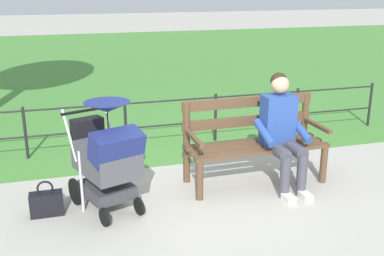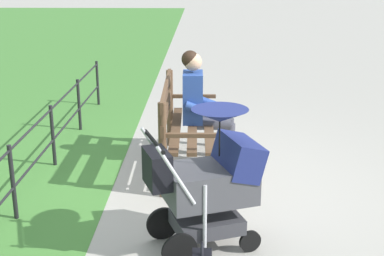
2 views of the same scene
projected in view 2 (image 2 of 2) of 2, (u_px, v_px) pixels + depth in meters
ground_plane at (191, 190)px, 5.43m from camera, size 60.00×60.00×0.00m
park_bench at (182, 123)px, 5.86m from camera, size 1.61×0.63×0.96m
person_on_bench at (202, 104)px, 6.04m from camera, size 0.54×0.74×1.28m
stroller at (210, 178)px, 4.22m from camera, size 0.76×0.99×1.15m
park_fence at (35, 150)px, 5.34m from camera, size 6.55×0.04×0.70m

